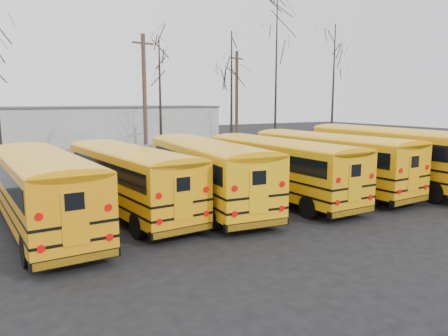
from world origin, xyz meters
TOP-DOWN VIEW (x-y plane):
  - ground at (0.00, 0.00)m, footprint 120.00×120.00m
  - fence at (0.00, 12.00)m, footprint 40.00×0.04m
  - distant_building at (2.00, 32.00)m, footprint 22.00×8.00m
  - bus_a at (-8.73, 2.65)m, footprint 2.84×10.71m
  - bus_b at (-5.27, 3.50)m, footprint 3.20×10.53m
  - bus_c at (-1.88, 2.99)m, footprint 3.59×11.07m
  - bus_d at (1.79, 2.54)m, footprint 2.66×10.73m
  - bus_e at (5.21, 2.77)m, footprint 3.16×11.18m
  - bus_f at (8.87, 1.95)m, footprint 3.05×11.98m
  - utility_pole_left at (-0.36, 14.69)m, footprint 1.61×0.44m
  - utility_pole_right at (8.95, 17.81)m, footprint 1.52×0.61m
  - tree_3 at (1.53, 16.59)m, footprint 0.26×0.26m
  - tree_4 at (6.24, 14.19)m, footprint 0.26×0.26m
  - tree_5 at (10.62, 14.57)m, footprint 0.26×0.26m
  - tree_6 at (18.41, 16.20)m, footprint 0.26×0.26m

SIDE VIEW (x-z plane):
  - ground at x=0.00m, z-range 0.00..0.00m
  - fence at x=0.00m, z-range 0.00..2.00m
  - bus_b at x=-5.27m, z-range 0.25..3.16m
  - bus_a at x=-8.73m, z-range 0.25..3.23m
  - bus_d at x=1.79m, z-range 0.26..3.24m
  - bus_c at x=-1.88m, z-range 0.26..3.31m
  - bus_e at x=5.21m, z-range 0.27..3.36m
  - bus_f at x=8.87m, z-range 0.29..3.62m
  - distant_building at x=2.00m, z-range 0.00..4.00m
  - utility_pole_right at x=8.95m, z-range 0.12..8.90m
  - tree_3 at x=1.53m, z-range 0.00..9.20m
  - utility_pole_left at x=-0.36m, z-range 0.12..9.23m
  - tree_4 at x=6.24m, z-range 0.00..9.75m
  - tree_6 at x=18.41m, z-range 0.00..11.57m
  - tree_5 at x=10.62m, z-range 0.00..12.96m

